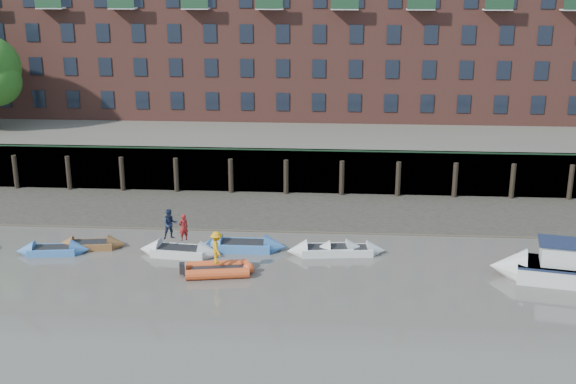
# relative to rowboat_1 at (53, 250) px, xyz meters

# --- Properties ---
(ground) EXTENTS (220.00, 220.00, 0.00)m
(ground) POSITION_rel_rowboat_1_xyz_m (10.49, -9.46, -0.21)
(ground) COLOR #625C54
(ground) RESTS_ON ground
(foreshore) EXTENTS (110.00, 8.00, 0.50)m
(foreshore) POSITION_rel_rowboat_1_xyz_m (10.49, 8.54, -0.21)
(foreshore) COLOR #3D382F
(foreshore) RESTS_ON ground
(mud_band) EXTENTS (110.00, 1.60, 0.10)m
(mud_band) POSITION_rel_rowboat_1_xyz_m (10.49, 5.14, -0.21)
(mud_band) COLOR #4C4336
(mud_band) RESTS_ON ground
(river_wall) EXTENTS (110.00, 1.23, 3.30)m
(river_wall) POSITION_rel_rowboat_1_xyz_m (10.49, 12.92, 1.38)
(river_wall) COLOR #2D2A26
(river_wall) RESTS_ON ground
(bank_terrace) EXTENTS (110.00, 28.00, 3.20)m
(bank_terrace) POSITION_rel_rowboat_1_xyz_m (10.49, 26.54, 1.39)
(bank_terrace) COLOR #5E594D
(bank_terrace) RESTS_ON ground
(apartment_terrace) EXTENTS (80.60, 15.56, 20.98)m
(apartment_terrace) POSITION_rel_rowboat_1_xyz_m (10.49, 27.53, 12.61)
(apartment_terrace) COLOR brown
(apartment_terrace) RESTS_ON bank_terrace
(rowboat_1) EXTENTS (4.25, 1.77, 1.20)m
(rowboat_1) POSITION_rel_rowboat_1_xyz_m (0.00, 0.00, 0.00)
(rowboat_1) COLOR #4077BE
(rowboat_1) RESTS_ON ground
(rowboat_2) EXTENTS (4.17, 1.77, 1.17)m
(rowboat_2) POSITION_rel_rowboat_1_xyz_m (1.88, 0.99, -0.00)
(rowboat_2) COLOR brown
(rowboat_2) RESTS_ON ground
(rowboat_3) EXTENTS (4.87, 1.88, 1.38)m
(rowboat_3) POSITION_rel_rowboat_1_xyz_m (7.29, 0.24, 0.03)
(rowboat_3) COLOR silver
(rowboat_3) RESTS_ON ground
(rowboat_4) EXTENTS (4.99, 1.45, 1.45)m
(rowboat_4) POSITION_rel_rowboat_1_xyz_m (10.78, 1.33, 0.04)
(rowboat_4) COLOR #4077BE
(rowboat_4) RESTS_ON ground
(rowboat_5) EXTENTS (4.70, 1.90, 1.32)m
(rowboat_5) POSITION_rel_rowboat_1_xyz_m (15.62, 1.02, 0.02)
(rowboat_5) COLOR silver
(rowboat_5) RESTS_ON ground
(rowboat_6) EXTENTS (4.31, 1.60, 1.23)m
(rowboat_6) POSITION_rel_rowboat_1_xyz_m (16.86, 1.10, 0.00)
(rowboat_6) COLOR silver
(rowboat_6) RESTS_ON ground
(rib_tender) EXTENTS (3.76, 2.28, 0.63)m
(rib_tender) POSITION_rel_rowboat_1_xyz_m (10.01, -2.24, 0.06)
(rib_tender) COLOR #DF4F21
(rib_tender) RESTS_ON ground
(motor_launch) EXTENTS (7.08, 3.51, 2.80)m
(motor_launch) POSITION_rel_rowboat_1_xyz_m (27.22, -1.80, 0.50)
(motor_launch) COLOR silver
(motor_launch) RESTS_ON ground
(person_rower_a) EXTENTS (0.68, 0.64, 1.55)m
(person_rower_a) POSITION_rel_rowboat_1_xyz_m (7.57, 0.23, 1.49)
(person_rower_a) COLOR maroon
(person_rower_a) RESTS_ON rowboat_3
(person_rower_b) EXTENTS (1.04, 0.94, 1.75)m
(person_rower_b) POSITION_rel_rowboat_1_xyz_m (6.77, 0.43, 1.59)
(person_rower_b) COLOR #19233F
(person_rower_b) RESTS_ON rowboat_3
(person_rib_crew) EXTENTS (1.03, 1.31, 1.78)m
(person_rib_crew) POSITION_rel_rowboat_1_xyz_m (9.85, -2.18, 1.27)
(person_rib_crew) COLOR orange
(person_rib_crew) RESTS_ON rib_tender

